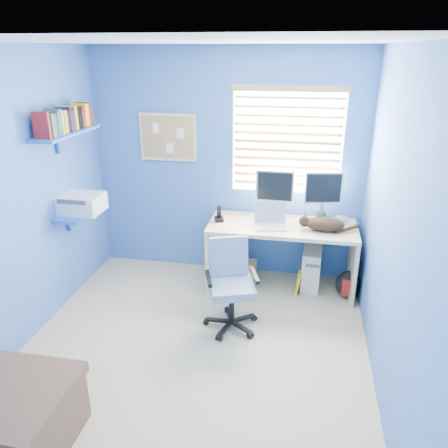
% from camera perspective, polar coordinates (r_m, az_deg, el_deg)
% --- Properties ---
extents(floor, '(3.00, 3.20, 0.00)m').
position_cam_1_polar(floor, '(3.98, -4.00, -16.18)').
color(floor, tan).
rests_on(floor, ground).
extents(ceiling, '(3.00, 3.20, 0.00)m').
position_cam_1_polar(ceiling, '(3.14, -5.29, 22.69)').
color(ceiling, white).
rests_on(ceiling, wall_back).
extents(wall_back, '(3.00, 0.01, 2.50)m').
position_cam_1_polar(wall_back, '(4.85, 0.32, 7.55)').
color(wall_back, '#3B65AA').
rests_on(wall_back, ground).
extents(wall_front, '(3.00, 0.01, 2.50)m').
position_cam_1_polar(wall_front, '(2.04, -16.53, -15.25)').
color(wall_front, '#3B65AA').
rests_on(wall_front, ground).
extents(wall_left, '(0.01, 3.20, 2.50)m').
position_cam_1_polar(wall_left, '(4.00, -25.79, 2.19)').
color(wall_left, '#3B65AA').
rests_on(wall_left, ground).
extents(wall_right, '(0.01, 3.20, 2.50)m').
position_cam_1_polar(wall_right, '(3.32, 21.34, -0.91)').
color(wall_right, '#3B65AA').
rests_on(wall_right, ground).
extents(desk, '(1.54, 0.65, 0.74)m').
position_cam_1_polar(desk, '(4.76, 7.43, -4.23)').
color(desk, '#D8BC8B').
rests_on(desk, floor).
extents(laptop, '(0.37, 0.32, 0.22)m').
position_cam_1_polar(laptop, '(4.49, 6.17, 0.87)').
color(laptop, silver).
rests_on(laptop, desk).
extents(monitor_left, '(0.40, 0.13, 0.54)m').
position_cam_1_polar(monitor_left, '(4.68, 6.61, 3.82)').
color(monitor_left, silver).
rests_on(monitor_left, desk).
extents(monitor_right, '(0.42, 0.19, 0.54)m').
position_cam_1_polar(monitor_right, '(4.71, 12.79, 3.53)').
color(monitor_right, silver).
rests_on(monitor_right, desk).
extents(phone, '(0.12, 0.13, 0.17)m').
position_cam_1_polar(phone, '(4.65, -0.65, 1.41)').
color(phone, black).
rests_on(phone, desk).
extents(mug, '(0.10, 0.09, 0.10)m').
position_cam_1_polar(mug, '(4.75, 12.52, 0.89)').
color(mug, '#1B5F46').
rests_on(mug, desk).
extents(cd_spindle, '(0.13, 0.13, 0.07)m').
position_cam_1_polar(cd_spindle, '(4.75, 15.01, 0.46)').
color(cd_spindle, silver).
rests_on(cd_spindle, desk).
extents(cat, '(0.40, 0.23, 0.14)m').
position_cam_1_polar(cat, '(4.51, 13.04, -0.02)').
color(cat, black).
rests_on(cat, desk).
extents(tower_pc, '(0.22, 0.45, 0.45)m').
position_cam_1_polar(tower_pc, '(4.91, 11.36, -5.56)').
color(tower_pc, beige).
rests_on(tower_pc, floor).
extents(drawer_boxes, '(0.35, 0.28, 0.27)m').
position_cam_1_polar(drawer_boxes, '(4.88, 2.08, -6.46)').
color(drawer_boxes, tan).
rests_on(drawer_boxes, floor).
extents(yellow_book, '(0.03, 0.17, 0.24)m').
position_cam_1_polar(yellow_book, '(4.78, 9.57, -7.66)').
color(yellow_book, yellow).
rests_on(yellow_book, floor).
extents(backpack, '(0.27, 0.21, 0.31)m').
position_cam_1_polar(backpack, '(4.81, 15.90, -7.58)').
color(backpack, black).
rests_on(backpack, floor).
extents(office_chair, '(0.62, 0.62, 0.84)m').
position_cam_1_polar(office_chair, '(4.13, 0.90, -9.31)').
color(office_chair, black).
rests_on(office_chair, floor).
extents(window_blinds, '(1.15, 0.05, 1.10)m').
position_cam_1_polar(window_blinds, '(4.68, 8.24, 10.58)').
color(window_blinds, white).
rests_on(window_blinds, ground).
extents(corkboard, '(0.64, 0.02, 0.52)m').
position_cam_1_polar(corkboard, '(4.92, -7.33, 11.17)').
color(corkboard, '#D8BC8B').
rests_on(corkboard, ground).
extents(wall_shelves, '(0.42, 0.90, 1.05)m').
position_cam_1_polar(wall_shelves, '(4.48, -19.19, 7.55)').
color(wall_shelves, blue).
rests_on(wall_shelves, ground).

